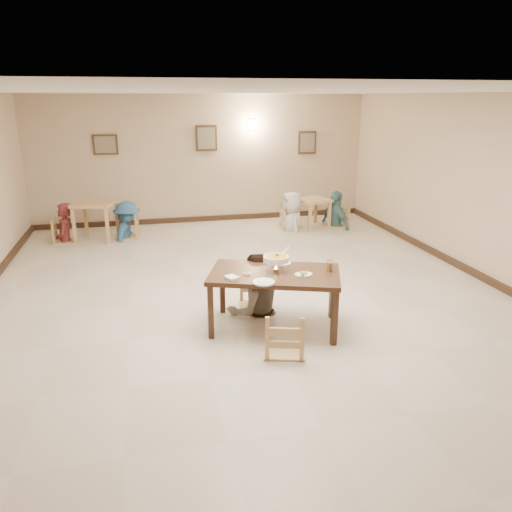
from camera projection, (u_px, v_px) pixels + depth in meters
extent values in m
plane|color=beige|center=(247.00, 295.00, 7.71)|extent=(10.00, 10.00, 0.00)
plane|color=silver|center=(246.00, 91.00, 6.80)|extent=(10.00, 10.00, 0.00)
plane|color=#C9B093|center=(203.00, 160.00, 11.89)|extent=(10.00, 0.00, 10.00)
plane|color=#C9B093|center=(446.00, 383.00, 2.62)|extent=(10.00, 0.00, 10.00)
plane|color=#C9B093|center=(486.00, 189.00, 8.12)|extent=(0.00, 10.00, 10.00)
cube|color=#332115|center=(205.00, 219.00, 12.30)|extent=(8.00, 0.06, 0.12)
cube|color=#332115|center=(473.00, 272.00, 8.55)|extent=(0.06, 10.00, 0.12)
cube|color=#3E2C19|center=(105.00, 145.00, 11.26)|extent=(0.55, 0.03, 0.45)
cube|color=gray|center=(105.00, 145.00, 11.24)|extent=(0.45, 0.01, 0.37)
cube|color=#3E2C19|center=(206.00, 138.00, 11.72)|extent=(0.50, 0.03, 0.60)
cube|color=gray|center=(206.00, 138.00, 11.71)|extent=(0.41, 0.01, 0.49)
cube|color=#3E2C19|center=(307.00, 143.00, 12.31)|extent=(0.45, 0.03, 0.55)
cube|color=gray|center=(307.00, 143.00, 12.29)|extent=(0.37, 0.01, 0.45)
cube|color=#FFD88C|center=(252.00, 124.00, 11.87)|extent=(0.16, 0.05, 0.22)
cube|color=#3E2314|center=(275.00, 274.00, 6.42)|extent=(1.87, 1.44, 0.06)
cube|color=#3E2314|center=(211.00, 312.00, 6.24)|extent=(0.07, 0.07, 0.72)
cube|color=#3E2314|center=(334.00, 318.00, 6.07)|extent=(0.07, 0.07, 0.72)
cube|color=#3E2314|center=(222.00, 289.00, 7.01)|extent=(0.07, 0.07, 0.72)
cube|color=#3E2314|center=(332.00, 293.00, 6.84)|extent=(0.07, 0.07, 0.72)
cube|color=tan|center=(256.00, 278.00, 7.14)|extent=(0.47, 0.47, 0.05)
cube|color=tan|center=(285.00, 316.00, 5.86)|extent=(0.48, 0.48, 0.05)
imported|color=gray|center=(255.00, 254.00, 6.91)|extent=(0.93, 0.78, 1.71)
torus|color=silver|center=(276.00, 261.00, 6.40)|extent=(0.26, 0.26, 0.01)
cylinder|color=silver|center=(276.00, 270.00, 6.44)|extent=(0.07, 0.07, 0.04)
cone|color=#FFA526|center=(276.00, 266.00, 6.42)|extent=(0.04, 0.04, 0.06)
cylinder|color=white|center=(276.00, 259.00, 6.39)|extent=(0.33, 0.33, 0.07)
cylinder|color=#C36D1C|center=(276.00, 256.00, 6.38)|extent=(0.29, 0.29, 0.02)
sphere|color=#2D7223|center=(277.00, 255.00, 6.37)|extent=(0.05, 0.05, 0.05)
cylinder|color=silver|center=(284.00, 252.00, 6.46)|extent=(0.15, 0.09, 0.10)
cylinder|color=silver|center=(282.00, 264.00, 6.50)|extent=(0.01, 0.01, 0.15)
cylinder|color=silver|center=(267.00, 266.00, 6.45)|extent=(0.01, 0.01, 0.15)
cylinder|color=silver|center=(278.00, 269.00, 6.31)|extent=(0.01, 0.01, 0.15)
cylinder|color=white|center=(280.00, 264.00, 6.71)|extent=(0.29, 0.29, 0.02)
ellipsoid|color=white|center=(280.00, 263.00, 6.71)|extent=(0.19, 0.16, 0.07)
cylinder|color=white|center=(264.00, 282.00, 6.04)|extent=(0.27, 0.27, 0.02)
ellipsoid|color=white|center=(264.00, 282.00, 6.04)|extent=(0.18, 0.15, 0.06)
cylinder|color=white|center=(304.00, 275.00, 6.30)|extent=(0.23, 0.23, 0.02)
sphere|color=#2D7223|center=(302.00, 275.00, 6.23)|extent=(0.04, 0.04, 0.04)
cylinder|color=white|center=(247.00, 274.00, 6.34)|extent=(0.10, 0.10, 0.02)
cylinder|color=#AF2515|center=(247.00, 273.00, 6.34)|extent=(0.08, 0.08, 0.01)
cube|color=white|center=(231.00, 278.00, 6.18)|extent=(0.18, 0.20, 0.03)
cube|color=silver|center=(234.00, 276.00, 6.27)|extent=(0.08, 0.16, 0.01)
cube|color=silver|center=(236.00, 275.00, 6.27)|extent=(0.08, 0.16, 0.01)
cylinder|color=white|center=(330.00, 266.00, 6.43)|extent=(0.08, 0.08, 0.15)
cylinder|color=#C46E11|center=(330.00, 267.00, 6.43)|extent=(0.07, 0.07, 0.11)
cube|color=tan|center=(94.00, 203.00, 10.52)|extent=(0.99, 0.99, 0.06)
cube|color=tan|center=(74.00, 226.00, 10.32)|extent=(0.07, 0.07, 0.75)
cube|color=tan|center=(107.00, 226.00, 10.31)|extent=(0.07, 0.07, 0.75)
cube|color=tan|center=(86.00, 218.00, 10.98)|extent=(0.07, 0.07, 0.75)
cube|color=tan|center=(117.00, 218.00, 10.97)|extent=(0.07, 0.07, 0.75)
cube|color=tan|center=(313.00, 200.00, 11.60)|extent=(0.83, 0.83, 0.06)
cube|color=tan|center=(310.00, 218.00, 11.34)|extent=(0.07, 0.07, 0.61)
cube|color=tan|center=(329.00, 215.00, 11.60)|extent=(0.07, 0.07, 0.61)
cube|color=tan|center=(297.00, 213.00, 11.80)|extent=(0.07, 0.07, 0.61)
cube|color=tan|center=(315.00, 211.00, 12.05)|extent=(0.07, 0.07, 0.61)
cube|color=tan|center=(64.00, 222.00, 10.43)|extent=(0.45, 0.45, 0.05)
cube|color=tan|center=(127.00, 219.00, 10.73)|extent=(0.43, 0.43, 0.05)
cube|color=tan|center=(292.00, 209.00, 11.46)|extent=(0.49, 0.49, 0.05)
cube|color=tan|center=(336.00, 206.00, 11.69)|extent=(0.49, 0.49, 0.05)
imported|color=maroon|center=(61.00, 203.00, 10.31)|extent=(0.41, 0.62, 1.66)
imported|color=#3B6995|center=(126.00, 201.00, 10.62)|extent=(0.85, 1.16, 1.61)
imported|color=silver|center=(292.00, 192.00, 11.35)|extent=(0.58, 0.87, 1.74)
imported|color=slate|center=(337.00, 191.00, 11.58)|extent=(0.64, 1.06, 1.69)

